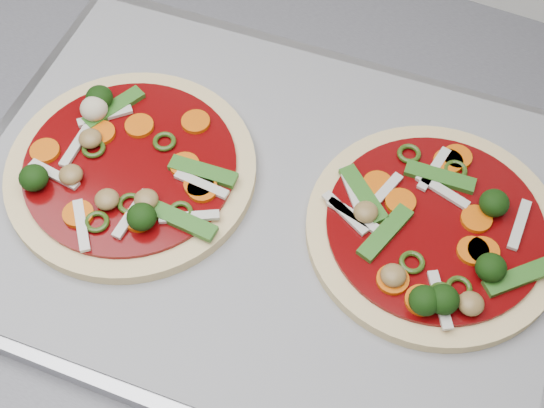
% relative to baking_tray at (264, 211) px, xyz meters
% --- Properties ---
extents(base_cabinet, '(3.60, 0.60, 0.86)m').
position_rel_baking_tray_xyz_m(base_cabinet, '(0.00, 0.03, -0.48)').
color(base_cabinet, '#B9B9B7').
rests_on(base_cabinet, ground).
extents(countertop, '(3.60, 0.60, 0.04)m').
position_rel_baking_tray_xyz_m(countertop, '(0.00, 0.03, -0.03)').
color(countertop, slate).
rests_on(countertop, base_cabinet).
extents(baking_tray, '(0.53, 0.41, 0.02)m').
position_rel_baking_tray_xyz_m(baking_tray, '(0.00, 0.00, 0.00)').
color(baking_tray, gray).
rests_on(baking_tray, countertop).
extents(parchment, '(0.51, 0.39, 0.00)m').
position_rel_baking_tray_xyz_m(parchment, '(0.00, 0.00, 0.01)').
color(parchment, gray).
rests_on(parchment, baking_tray).
extents(pizza_left, '(0.26, 0.26, 0.04)m').
position_rel_baking_tray_xyz_m(pizza_left, '(-0.12, -0.02, 0.02)').
color(pizza_left, '#DDCA7E').
rests_on(pizza_left, parchment).
extents(pizza_right, '(0.22, 0.22, 0.04)m').
position_rel_baking_tray_xyz_m(pizza_right, '(0.14, 0.03, 0.02)').
color(pizza_right, '#DDCA7E').
rests_on(pizza_right, parchment).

